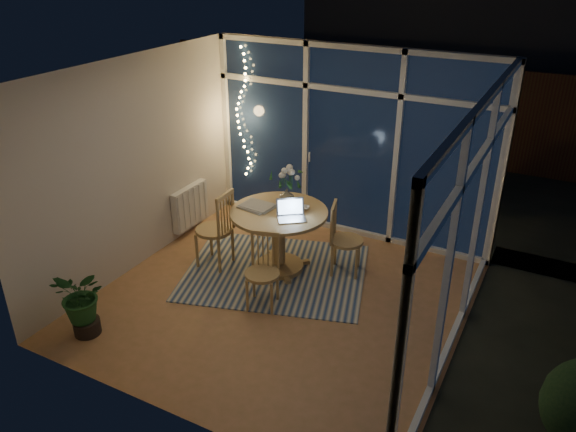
% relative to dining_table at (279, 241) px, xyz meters
% --- Properties ---
extents(floor, '(4.00, 4.00, 0.00)m').
position_rel_dining_table_xyz_m(floor, '(0.34, -0.59, -0.41)').
color(floor, '#9A7043').
rests_on(floor, ground).
extents(ceiling, '(4.00, 4.00, 0.00)m').
position_rel_dining_table_xyz_m(ceiling, '(0.34, -0.59, 2.19)').
color(ceiling, white).
rests_on(ceiling, wall_back).
extents(wall_back, '(4.00, 0.04, 2.60)m').
position_rel_dining_table_xyz_m(wall_back, '(0.34, 1.41, 0.89)').
color(wall_back, beige).
rests_on(wall_back, floor).
extents(wall_front, '(4.00, 0.04, 2.60)m').
position_rel_dining_table_xyz_m(wall_front, '(0.34, -2.59, 0.89)').
color(wall_front, beige).
rests_on(wall_front, floor).
extents(wall_left, '(0.04, 4.00, 2.60)m').
position_rel_dining_table_xyz_m(wall_left, '(-1.66, -0.59, 0.89)').
color(wall_left, beige).
rests_on(wall_left, floor).
extents(wall_right, '(0.04, 4.00, 2.60)m').
position_rel_dining_table_xyz_m(wall_right, '(2.34, -0.59, 0.89)').
color(wall_right, beige).
rests_on(wall_right, floor).
extents(window_wall_back, '(4.00, 0.10, 2.60)m').
position_rel_dining_table_xyz_m(window_wall_back, '(0.34, 1.37, 0.89)').
color(window_wall_back, silver).
rests_on(window_wall_back, floor).
extents(window_wall_right, '(0.10, 4.00, 2.60)m').
position_rel_dining_table_xyz_m(window_wall_right, '(2.30, -0.59, 0.89)').
color(window_wall_right, silver).
rests_on(window_wall_right, floor).
extents(radiator, '(0.10, 0.70, 0.58)m').
position_rel_dining_table_xyz_m(radiator, '(-1.60, 0.31, -0.01)').
color(radiator, silver).
rests_on(radiator, wall_left).
extents(fairy_lights, '(0.24, 0.10, 1.85)m').
position_rel_dining_table_xyz_m(fairy_lights, '(-1.31, 1.29, 1.12)').
color(fairy_lights, '#FECD65').
rests_on(fairy_lights, window_wall_back).
extents(garden_patio, '(12.00, 6.00, 0.10)m').
position_rel_dining_table_xyz_m(garden_patio, '(0.84, 4.41, -0.47)').
color(garden_patio, black).
rests_on(garden_patio, ground).
extents(garden_fence, '(11.00, 0.08, 1.80)m').
position_rel_dining_table_xyz_m(garden_fence, '(0.34, 4.91, 0.49)').
color(garden_fence, '#3B1C15').
rests_on(garden_fence, ground).
extents(neighbour_roof, '(7.00, 3.00, 2.20)m').
position_rel_dining_table_xyz_m(neighbour_roof, '(0.64, 7.91, 1.79)').
color(neighbour_roof, '#30333A').
rests_on(neighbour_roof, ground).
extents(garden_shrubs, '(0.90, 0.90, 0.90)m').
position_rel_dining_table_xyz_m(garden_shrubs, '(-0.46, 2.81, 0.04)').
color(garden_shrubs, '#163119').
rests_on(garden_shrubs, ground).
extents(rug, '(2.62, 2.32, 0.01)m').
position_rel_dining_table_xyz_m(rug, '(0.00, -0.10, -0.40)').
color(rug, beige).
rests_on(rug, floor).
extents(dining_table, '(1.48, 1.48, 0.81)m').
position_rel_dining_table_xyz_m(dining_table, '(0.00, 0.00, 0.00)').
color(dining_table, '#AB834D').
rests_on(dining_table, floor).
extents(chair_left, '(0.50, 0.50, 1.04)m').
position_rel_dining_table_xyz_m(chair_left, '(-0.78, -0.28, 0.12)').
color(chair_left, '#AB834D').
rests_on(chair_left, floor).
extents(chair_right, '(0.54, 0.54, 0.94)m').
position_rel_dining_table_xyz_m(chair_right, '(0.77, 0.31, 0.06)').
color(chair_right, '#AB834D').
rests_on(chair_right, floor).
extents(chair_front, '(0.51, 0.51, 0.89)m').
position_rel_dining_table_xyz_m(chair_front, '(0.22, -0.80, 0.04)').
color(chair_front, '#AB834D').
rests_on(chair_front, floor).
extents(laptop, '(0.43, 0.42, 0.24)m').
position_rel_dining_table_xyz_m(laptop, '(0.24, -0.13, 0.53)').
color(laptop, '#B7B7BC').
rests_on(laptop, dining_table).
extents(flower_vase, '(0.25, 0.25, 0.21)m').
position_rel_dining_table_xyz_m(flower_vase, '(-0.03, 0.25, 0.51)').
color(flower_vase, silver).
rests_on(flower_vase, dining_table).
extents(bowl, '(0.19, 0.19, 0.04)m').
position_rel_dining_table_xyz_m(bowl, '(0.24, 0.19, 0.42)').
color(bowl, white).
rests_on(bowl, dining_table).
extents(newspapers, '(0.38, 0.29, 0.02)m').
position_rel_dining_table_xyz_m(newspapers, '(-0.27, -0.01, 0.42)').
color(newspapers, beige).
rests_on(newspapers, dining_table).
extents(phone, '(0.13, 0.12, 0.01)m').
position_rel_dining_table_xyz_m(phone, '(0.12, -0.07, 0.41)').
color(phone, black).
rests_on(phone, dining_table).
extents(potted_plant, '(0.64, 0.59, 0.76)m').
position_rel_dining_table_xyz_m(potted_plant, '(-1.17, -2.09, -0.03)').
color(potted_plant, '#1B4C20').
rests_on(potted_plant, floor).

